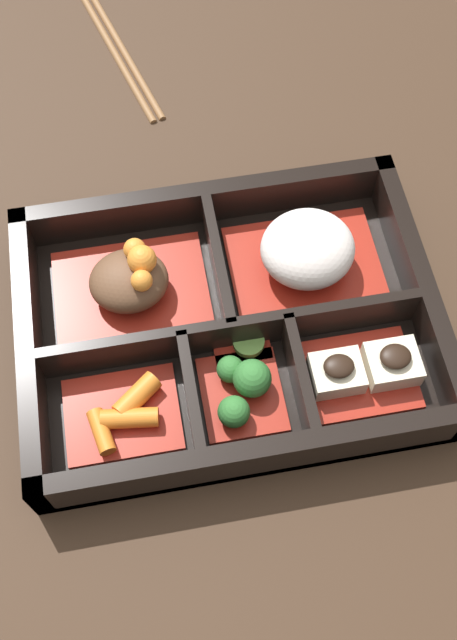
# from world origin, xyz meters

# --- Properties ---
(ground_plane) EXTENTS (3.00, 3.00, 0.00)m
(ground_plane) POSITION_xyz_m (0.00, 0.00, 0.00)
(ground_plane) COLOR #382619
(bento_base) EXTENTS (0.32, 0.24, 0.01)m
(bento_base) POSITION_xyz_m (0.00, 0.00, 0.01)
(bento_base) COLOR black
(bento_base) RESTS_ON ground_plane
(bento_rim) EXTENTS (0.32, 0.24, 0.05)m
(bento_rim) POSITION_xyz_m (0.00, -0.00, 0.02)
(bento_rim) COLOR black
(bento_rim) RESTS_ON ground_plane
(bowl_stew) EXTENTS (0.12, 0.10, 0.05)m
(bowl_stew) POSITION_xyz_m (-0.07, 0.04, 0.03)
(bowl_stew) COLOR maroon
(bowl_stew) RESTS_ON bento_base
(bowl_rice) EXTENTS (0.12, 0.10, 0.05)m
(bowl_rice) POSITION_xyz_m (0.07, 0.04, 0.03)
(bowl_rice) COLOR maroon
(bowl_rice) RESTS_ON bento_base
(bowl_carrots) EXTENTS (0.08, 0.07, 0.02)m
(bowl_carrots) POSITION_xyz_m (-0.09, -0.06, 0.02)
(bowl_carrots) COLOR maroon
(bowl_carrots) RESTS_ON bento_base
(bowl_greens) EXTENTS (0.06, 0.07, 0.03)m
(bowl_greens) POSITION_xyz_m (0.00, -0.06, 0.02)
(bowl_greens) COLOR maroon
(bowl_greens) RESTS_ON bento_base
(bowl_tofu) EXTENTS (0.08, 0.07, 0.03)m
(bowl_tofu) POSITION_xyz_m (0.09, -0.06, 0.02)
(bowl_tofu) COLOR maroon
(bowl_tofu) RESTS_ON bento_base
(bowl_pickles) EXTENTS (0.04, 0.04, 0.01)m
(bowl_pickles) POSITION_xyz_m (0.01, -0.01, 0.02)
(bowl_pickles) COLOR maroon
(bowl_pickles) RESTS_ON bento_base
(chopsticks) EXTENTS (0.08, 0.23, 0.01)m
(chopsticks) POSITION_xyz_m (-0.06, 0.35, 0.00)
(chopsticks) COLOR brown
(chopsticks) RESTS_ON ground_plane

